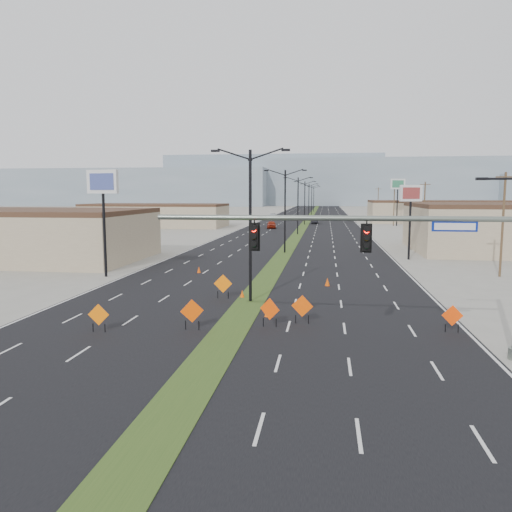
# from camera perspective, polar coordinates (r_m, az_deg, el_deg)

# --- Properties ---
(ground) EXTENTS (600.00, 600.00, 0.00)m
(ground) POSITION_cam_1_polar(r_m,az_deg,el_deg) (22.16, -5.39, -11.80)
(ground) COLOR gray
(ground) RESTS_ON ground
(road_surface) EXTENTS (25.00, 400.00, 0.02)m
(road_surface) POSITION_cam_1_polar(r_m,az_deg,el_deg) (120.69, 5.64, 3.69)
(road_surface) COLOR black
(road_surface) RESTS_ON ground
(median_strip) EXTENTS (2.00, 400.00, 0.04)m
(median_strip) POSITION_cam_1_polar(r_m,az_deg,el_deg) (120.69, 5.64, 3.69)
(median_strip) COLOR #2E4A1A
(median_strip) RESTS_ON ground
(building_sw_far) EXTENTS (30.00, 14.00, 4.50)m
(building_sw_far) POSITION_cam_1_polar(r_m,az_deg,el_deg) (111.77, -11.36, 4.47)
(building_sw_far) COLOR tan
(building_sw_far) RESTS_ON ground
(building_se_far) EXTENTS (44.00, 16.00, 5.00)m
(building_se_far) POSITION_cam_1_polar(r_m,az_deg,el_deg) (134.59, 22.27, 4.61)
(building_se_far) COLOR tan
(building_se_far) RESTS_ON ground
(mesa_west) EXTENTS (180.00, 50.00, 22.00)m
(mesa_west) POSITION_cam_1_polar(r_m,az_deg,el_deg) (325.34, -14.74, 7.57)
(mesa_west) COLOR gray
(mesa_west) RESTS_ON ground
(mesa_center) EXTENTS (220.00, 50.00, 28.00)m
(mesa_center) POSITION_cam_1_polar(r_m,az_deg,el_deg) (322.37, 14.36, 8.13)
(mesa_center) COLOR gray
(mesa_center) RESTS_ON ground
(mesa_backdrop) EXTENTS (140.00, 50.00, 32.00)m
(mesa_backdrop) POSITION_cam_1_polar(r_m,az_deg,el_deg) (342.28, 2.14, 8.61)
(mesa_backdrop) COLOR gray
(mesa_backdrop) RESTS_ON ground
(signal_mast) EXTENTS (16.30, 0.60, 8.00)m
(signal_mast) POSITION_cam_1_polar(r_m,az_deg,el_deg) (22.80, 17.12, 0.81)
(signal_mast) COLOR slate
(signal_mast) RESTS_ON ground
(streetlight_0) EXTENTS (5.15, 0.24, 10.02)m
(streetlight_0) POSITION_cam_1_polar(r_m,az_deg,el_deg) (32.80, -0.66, 4.06)
(streetlight_0) COLOR black
(streetlight_0) RESTS_ON ground
(streetlight_1) EXTENTS (5.15, 0.24, 10.02)m
(streetlight_1) POSITION_cam_1_polar(r_m,az_deg,el_deg) (60.61, 3.33, 5.46)
(streetlight_1) COLOR black
(streetlight_1) RESTS_ON ground
(streetlight_2) EXTENTS (5.15, 0.24, 10.02)m
(streetlight_2) POSITION_cam_1_polar(r_m,az_deg,el_deg) (88.53, 4.81, 5.97)
(streetlight_2) COLOR black
(streetlight_2) RESTS_ON ground
(streetlight_3) EXTENTS (5.15, 0.24, 10.02)m
(streetlight_3) POSITION_cam_1_polar(r_m,az_deg,el_deg) (116.50, 5.59, 6.24)
(streetlight_3) COLOR black
(streetlight_3) RESTS_ON ground
(streetlight_4) EXTENTS (5.15, 0.24, 10.02)m
(streetlight_4) POSITION_cam_1_polar(r_m,az_deg,el_deg) (144.47, 6.06, 6.40)
(streetlight_4) COLOR black
(streetlight_4) RESTS_ON ground
(streetlight_5) EXTENTS (5.15, 0.24, 10.02)m
(streetlight_5) POSITION_cam_1_polar(r_m,az_deg,el_deg) (172.46, 6.38, 6.51)
(streetlight_5) COLOR black
(streetlight_5) RESTS_ON ground
(streetlight_6) EXTENTS (5.15, 0.24, 10.02)m
(streetlight_6) POSITION_cam_1_polar(r_m,az_deg,el_deg) (200.45, 6.61, 6.58)
(streetlight_6) COLOR black
(streetlight_6) RESTS_ON ground
(utility_pole_0) EXTENTS (1.60, 0.20, 9.00)m
(utility_pole_0) POSITION_cam_1_polar(r_m,az_deg,el_deg) (47.89, 26.37, 3.40)
(utility_pole_0) COLOR #4C3823
(utility_pole_0) RESTS_ON ground
(utility_pole_1) EXTENTS (1.60, 0.20, 9.00)m
(utility_pole_1) POSITION_cam_1_polar(r_m,az_deg,el_deg) (81.82, 18.67, 5.01)
(utility_pole_1) COLOR #4C3823
(utility_pole_1) RESTS_ON ground
(utility_pole_2) EXTENTS (1.60, 0.20, 9.00)m
(utility_pole_2) POSITION_cam_1_polar(r_m,az_deg,el_deg) (116.39, 15.49, 5.64)
(utility_pole_2) COLOR #4C3823
(utility_pole_2) RESTS_ON ground
(utility_pole_3) EXTENTS (1.60, 0.20, 9.00)m
(utility_pole_3) POSITION_cam_1_polar(r_m,az_deg,el_deg) (151.16, 13.77, 5.98)
(utility_pole_3) COLOR #4C3823
(utility_pole_3) RESTS_ON ground
(car_left) EXTENTS (2.25, 4.72, 1.56)m
(car_left) POSITION_cam_1_polar(r_m,az_deg,el_deg) (103.97, 1.79, 3.60)
(car_left) COLOR #9B2410
(car_left) RESTS_ON ground
(car_mid) EXTENTS (1.60, 4.58, 1.51)m
(car_mid) POSITION_cam_1_polar(r_m,az_deg,el_deg) (120.65, 6.75, 4.03)
(car_mid) COLOR black
(car_mid) RESTS_ON ground
(car_far) EXTENTS (2.20, 5.30, 1.53)m
(car_far) POSITION_cam_1_polar(r_m,az_deg,el_deg) (143.53, 1.90, 4.57)
(car_far) COLOR silver
(car_far) RESTS_ON ground
(construction_sign_0) EXTENTS (1.13, 0.09, 1.50)m
(construction_sign_0) POSITION_cam_1_polar(r_m,az_deg,el_deg) (27.32, -17.55, -6.53)
(construction_sign_0) COLOR orange
(construction_sign_0) RESTS_ON ground
(construction_sign_1) EXTENTS (1.15, 0.55, 1.66)m
(construction_sign_1) POSITION_cam_1_polar(r_m,az_deg,el_deg) (26.66, -7.33, -6.37)
(construction_sign_1) COLOR #FF4F05
(construction_sign_1) RESTS_ON ground
(construction_sign_2) EXTENTS (1.27, 0.07, 1.69)m
(construction_sign_2) POSITION_cam_1_polar(r_m,az_deg,el_deg) (34.29, -3.80, -3.26)
(construction_sign_2) COLOR orange
(construction_sign_2) RESTS_ON ground
(construction_sign_3) EXTENTS (1.11, 0.54, 1.60)m
(construction_sign_3) POSITION_cam_1_polar(r_m,az_deg,el_deg) (27.04, 1.58, -6.21)
(construction_sign_3) COLOR #F44305
(construction_sign_3) RESTS_ON ground
(construction_sign_4) EXTENTS (1.21, 0.22, 1.62)m
(construction_sign_4) POSITION_cam_1_polar(r_m,az_deg,el_deg) (27.81, 5.30, -5.83)
(construction_sign_4) COLOR #F14C05
(construction_sign_4) RESTS_ON ground
(construction_sign_5) EXTENTS (1.09, 0.08, 1.46)m
(construction_sign_5) POSITION_cam_1_polar(r_m,az_deg,el_deg) (27.93, 21.53, -6.46)
(construction_sign_5) COLOR #FF3F05
(construction_sign_5) RESTS_ON ground
(cone_0) EXTENTS (0.41, 0.41, 0.59)m
(cone_0) POSITION_cam_1_polar(r_m,az_deg,el_deg) (29.39, 1.31, -6.41)
(cone_0) COLOR #FF5605
(cone_0) RESTS_ON ground
(cone_1) EXTENTS (0.40, 0.40, 0.55)m
(cone_1) POSITION_cam_1_polar(r_m,az_deg,el_deg) (34.65, -1.59, -4.36)
(cone_1) COLOR #E75004
(cone_1) RESTS_ON ground
(cone_2) EXTENTS (0.46, 0.46, 0.65)m
(cone_2) POSITION_cam_1_polar(r_m,az_deg,el_deg) (39.39, 8.16, -2.95)
(cone_2) COLOR #DF4904
(cone_2) RESTS_ON ground
(cone_3) EXTENTS (0.45, 0.45, 0.58)m
(cone_3) POSITION_cam_1_polar(r_m,az_deg,el_deg) (45.72, -6.54, -1.58)
(cone_3) COLOR #DD4404
(cone_3) RESTS_ON ground
(pole_sign_west) EXTENTS (3.01, 0.96, 9.20)m
(pole_sign_west) POSITION_cam_1_polar(r_m,az_deg,el_deg) (44.86, -17.10, 7.22)
(pole_sign_west) COLOR black
(pole_sign_west) RESTS_ON ground
(pole_sign_east_near) EXTENTS (2.55, 1.43, 8.12)m
(pole_sign_east_near) POSITION_cam_1_polar(r_m,az_deg,el_deg) (56.85, 17.27, 6.17)
(pole_sign_east_near) COLOR black
(pole_sign_east_near) RESTS_ON ground
(pole_sign_east_far) EXTENTS (3.33, 1.47, 10.46)m
(pole_sign_east_far) POSITION_cam_1_polar(r_m,az_deg,el_deg) (115.97, 15.90, 7.57)
(pole_sign_east_far) COLOR black
(pole_sign_east_far) RESTS_ON ground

